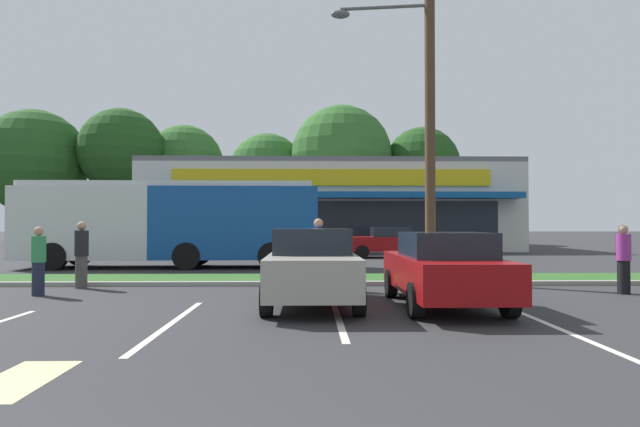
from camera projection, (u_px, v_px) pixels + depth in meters
grass_median at (272, 279)px, 15.98m from camera, size 56.00×2.20×0.12m
curb_lip at (269, 284)px, 14.76m from camera, size 56.00×0.24×0.12m
parking_stripe_1 at (171, 323)px, 9.17m from camera, size 0.12×4.80×0.01m
parking_stripe_2 at (337, 315)px, 10.00m from camera, size 0.12×4.80×0.01m
parking_stripe_3 at (568, 332)px, 8.41m from camera, size 0.12×4.80×0.01m
lot_arrow at (19, 380)px, 5.85m from camera, size 0.70×1.60×0.01m
storefront_building at (328, 207)px, 38.47m from camera, size 23.30×14.12×5.66m
tree_far_left at (34, 162)px, 44.09m from camera, size 8.32×8.32×10.85m
tree_left at (121, 151)px, 44.38m from camera, size 6.81×6.81×11.01m
tree_mid_left at (184, 164)px, 47.43m from camera, size 6.75×6.75×10.21m
tree_mid at (267, 171)px, 48.12m from camera, size 6.65×6.65×9.61m
tree_mid_right at (341, 156)px, 45.97m from camera, size 8.39×8.39×11.60m
tree_right at (422, 165)px, 46.97m from camera, size 6.39×6.39×9.95m
utility_pole at (425, 77)px, 15.93m from camera, size 3.09×2.40×11.15m
city_bus at (171, 221)px, 21.03m from camera, size 11.26×2.78×3.25m
car_0 at (387, 242)px, 27.37m from camera, size 4.17×1.91×1.52m
car_1 at (312, 266)px, 11.19m from camera, size 1.88×4.19×1.57m
car_4 at (443, 268)px, 11.05m from camera, size 1.89×4.57×1.50m
pedestrian_near_bench at (38, 261)px, 12.73m from camera, size 0.32×0.32×1.60m
pedestrian_by_pole at (624, 259)px, 13.06m from camera, size 0.33×0.33×1.64m
pedestrian_mid at (81, 255)px, 14.22m from camera, size 0.35×0.35×1.73m
pedestrian_far at (318, 254)px, 14.05m from camera, size 0.36×0.36×1.80m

